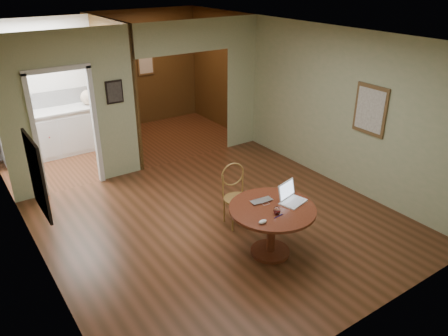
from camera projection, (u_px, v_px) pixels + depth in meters
floor at (224, 224)px, 6.66m from camera, size 5.00×5.00×0.00m
room_shell at (110, 100)px, 8.19m from camera, size 5.20×7.50×5.00m
dining_table at (272, 220)px, 5.77m from camera, size 1.14×1.14×0.72m
chair at (235, 191)px, 6.49m from camera, size 0.46×0.46×0.96m
open_laptop at (290, 196)px, 5.84m from camera, size 0.40×0.38×0.24m
closed_laptop at (263, 202)px, 5.79m from camera, size 0.32×0.23×0.02m
mouse at (263, 222)px, 5.33m from camera, size 0.11×0.06×0.05m
wine_glass at (277, 210)px, 5.52m from camera, size 0.10×0.10×0.11m
pen at (279, 216)px, 5.49m from camera, size 0.15×0.03×0.01m
kitchen_cabinet at (54, 133)px, 8.91m from camera, size 2.06×0.60×0.94m
grocery_bag at (88, 97)px, 9.06m from camera, size 0.37×0.34×0.31m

